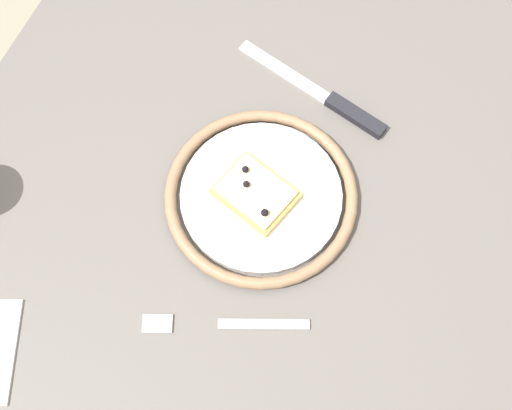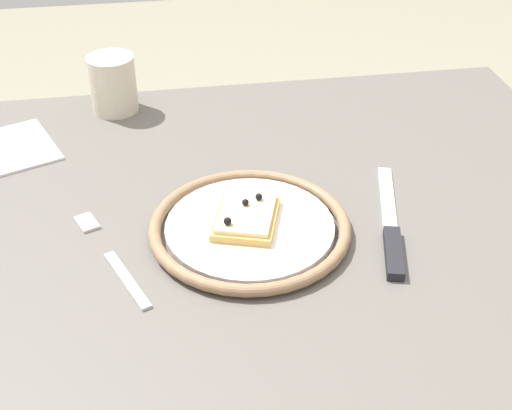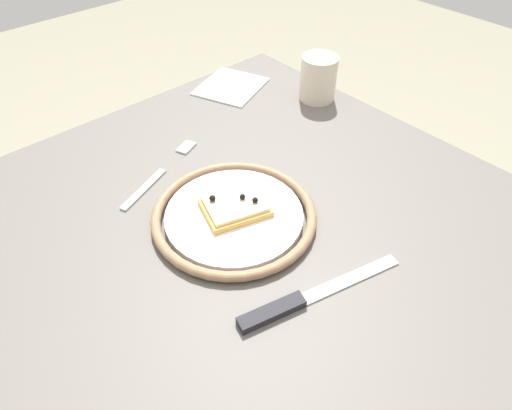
{
  "view_description": "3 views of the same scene",
  "coord_description": "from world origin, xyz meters",
  "px_view_note": "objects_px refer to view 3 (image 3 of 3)",
  "views": [
    {
      "loc": [
        -0.35,
        -0.11,
        1.49
      ],
      "look_at": [
        -0.07,
        0.01,
        0.73
      ],
      "focal_mm": 45.44,
      "sensor_mm": 36.0,
      "label": 1
    },
    {
      "loc": [
        -0.16,
        -0.68,
        1.24
      ],
      "look_at": [
        -0.04,
        0.02,
        0.75
      ],
      "focal_mm": 49.38,
      "sensor_mm": 36.0,
      "label": 2
    },
    {
      "loc": [
        0.33,
        -0.29,
        1.2
      ],
      "look_at": [
        -0.04,
        0.04,
        0.74
      ],
      "focal_mm": 31.45,
      "sensor_mm": 36.0,
      "label": 3
    }
  ],
  "objects_px": {
    "cup": "(318,78)",
    "napkin": "(231,86)",
    "fork": "(161,172)",
    "dining_table": "(254,282)",
    "pizza_slice_near": "(235,206)",
    "plate": "(234,215)",
    "knife": "(294,303)"
  },
  "relations": [
    {
      "from": "cup",
      "to": "napkin",
      "type": "bearing_deg",
      "value": -146.01
    },
    {
      "from": "fork",
      "to": "napkin",
      "type": "height_order",
      "value": "same"
    },
    {
      "from": "dining_table",
      "to": "cup",
      "type": "xyz_separation_m",
      "value": [
        -0.22,
        0.37,
        0.14
      ]
    },
    {
      "from": "pizza_slice_near",
      "to": "napkin",
      "type": "distance_m",
      "value": 0.4
    },
    {
      "from": "cup",
      "to": "napkin",
      "type": "xyz_separation_m",
      "value": [
        -0.16,
        -0.11,
        -0.04
      ]
    },
    {
      "from": "plate",
      "to": "knife",
      "type": "distance_m",
      "value": 0.17
    },
    {
      "from": "knife",
      "to": "fork",
      "type": "xyz_separation_m",
      "value": [
        -0.34,
        0.02,
        -0.0
      ]
    },
    {
      "from": "napkin",
      "to": "knife",
      "type": "bearing_deg",
      "value": -31.36
    },
    {
      "from": "dining_table",
      "to": "knife",
      "type": "bearing_deg",
      "value": -15.86
    },
    {
      "from": "plate",
      "to": "cup",
      "type": "height_order",
      "value": "cup"
    },
    {
      "from": "cup",
      "to": "napkin",
      "type": "height_order",
      "value": "cup"
    },
    {
      "from": "dining_table",
      "to": "fork",
      "type": "height_order",
      "value": "fork"
    },
    {
      "from": "plate",
      "to": "pizza_slice_near",
      "type": "relative_size",
      "value": 2.21
    },
    {
      "from": "knife",
      "to": "pizza_slice_near",
      "type": "bearing_deg",
      "value": 164.66
    },
    {
      "from": "cup",
      "to": "fork",
      "type": "bearing_deg",
      "value": -90.9
    },
    {
      "from": "plate",
      "to": "knife",
      "type": "xyz_separation_m",
      "value": [
        0.17,
        -0.04,
        -0.0
      ]
    },
    {
      "from": "pizza_slice_near",
      "to": "knife",
      "type": "height_order",
      "value": "pizza_slice_near"
    },
    {
      "from": "knife",
      "to": "fork",
      "type": "bearing_deg",
      "value": 176.68
    },
    {
      "from": "plate",
      "to": "cup",
      "type": "bearing_deg",
      "value": 114.29
    },
    {
      "from": "knife",
      "to": "dining_table",
      "type": "bearing_deg",
      "value": 164.14
    },
    {
      "from": "fork",
      "to": "cup",
      "type": "height_order",
      "value": "cup"
    },
    {
      "from": "fork",
      "to": "knife",
      "type": "bearing_deg",
      "value": -3.32
    },
    {
      "from": "knife",
      "to": "cup",
      "type": "distance_m",
      "value": 0.52
    },
    {
      "from": "plate",
      "to": "knife",
      "type": "height_order",
      "value": "plate"
    },
    {
      "from": "pizza_slice_near",
      "to": "dining_table",
      "type": "bearing_deg",
      "value": -14.28
    },
    {
      "from": "dining_table",
      "to": "knife",
      "type": "relative_size",
      "value": 3.82
    },
    {
      "from": "plate",
      "to": "dining_table",
      "type": "bearing_deg",
      "value": -8.93
    },
    {
      "from": "plate",
      "to": "napkin",
      "type": "distance_m",
      "value": 0.41
    },
    {
      "from": "knife",
      "to": "cup",
      "type": "xyz_separation_m",
      "value": [
        -0.33,
        0.4,
        0.04
      ]
    },
    {
      "from": "pizza_slice_near",
      "to": "plate",
      "type": "bearing_deg",
      "value": -58.84
    },
    {
      "from": "fork",
      "to": "dining_table",
      "type": "bearing_deg",
      "value": 3.41
    },
    {
      "from": "pizza_slice_near",
      "to": "napkin",
      "type": "height_order",
      "value": "pizza_slice_near"
    }
  ]
}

